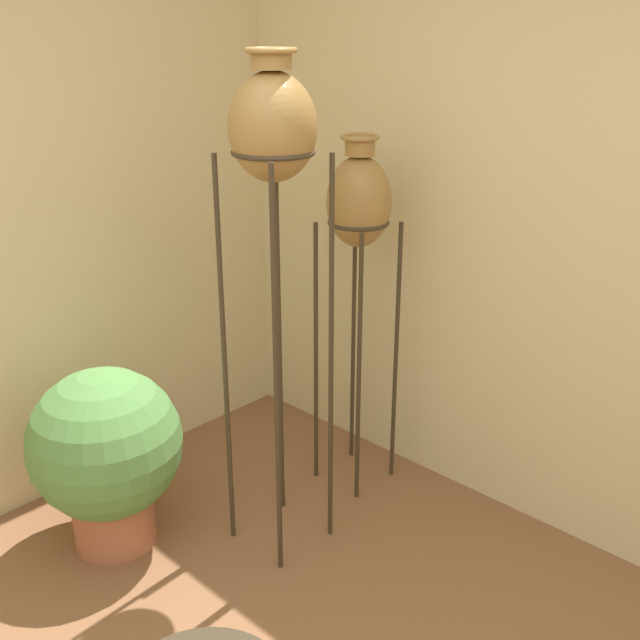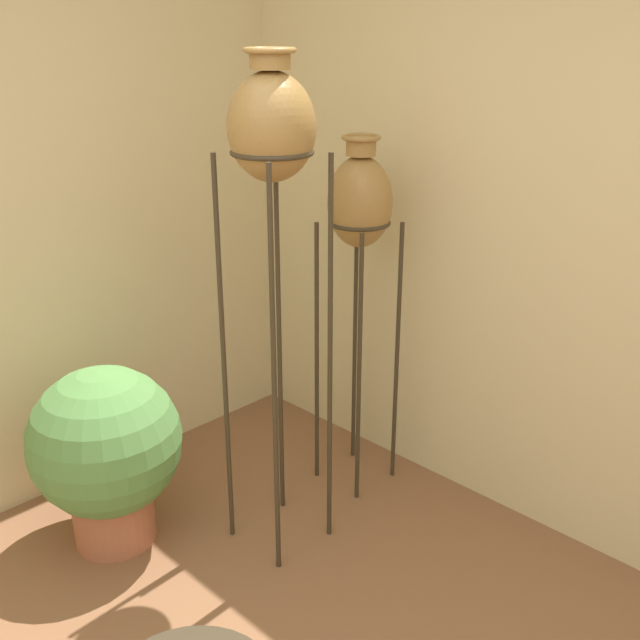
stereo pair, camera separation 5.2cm
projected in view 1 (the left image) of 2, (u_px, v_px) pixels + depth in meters
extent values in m
cube|color=beige|center=(631.00, 232.00, 2.73)|extent=(0.06, 7.94, 2.70)
cylinder|color=#382D1E|center=(276.00, 386.00, 2.75)|extent=(0.02, 0.02, 1.64)
cylinder|color=#382D1E|center=(331.00, 362.00, 2.95)|extent=(0.02, 0.02, 1.64)
cylinder|color=#382D1E|center=(225.00, 363.00, 2.94)|extent=(0.02, 0.02, 1.64)
cylinder|color=#382D1E|center=(279.00, 342.00, 3.14)|extent=(0.02, 0.02, 1.64)
torus|color=#382D1E|center=(273.00, 152.00, 2.64)|extent=(0.30, 0.30, 0.02)
ellipsoid|color=olive|center=(273.00, 127.00, 2.61)|extent=(0.32, 0.32, 0.38)
cylinder|color=olive|center=(271.00, 60.00, 2.53)|extent=(0.14, 0.14, 0.06)
torus|color=olive|center=(271.00, 50.00, 2.52)|extent=(0.18, 0.18, 0.02)
cylinder|color=#382D1E|center=(359.00, 374.00, 3.27)|extent=(0.02, 0.02, 1.27)
cylinder|color=#382D1E|center=(396.00, 356.00, 3.45)|extent=(0.02, 0.02, 1.27)
cylinder|color=#382D1E|center=(316.00, 357.00, 3.44)|extent=(0.02, 0.02, 1.27)
cylinder|color=#382D1E|center=(353.00, 341.00, 3.61)|extent=(0.02, 0.02, 1.27)
torus|color=#382D1E|center=(359.00, 222.00, 3.21)|extent=(0.27, 0.27, 0.02)
ellipsoid|color=olive|center=(359.00, 202.00, 3.18)|extent=(0.28, 0.28, 0.39)
cylinder|color=olive|center=(360.00, 146.00, 3.09)|extent=(0.13, 0.13, 0.07)
torus|color=olive|center=(360.00, 137.00, 3.08)|extent=(0.16, 0.16, 0.02)
cylinder|color=#B26647|center=(114.00, 516.00, 3.16)|extent=(0.34, 0.34, 0.24)
torus|color=#B26647|center=(111.00, 492.00, 3.11)|extent=(0.37, 0.37, 0.02)
sphere|color=#568E47|center=(105.00, 443.00, 3.03)|extent=(0.62, 0.62, 0.62)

